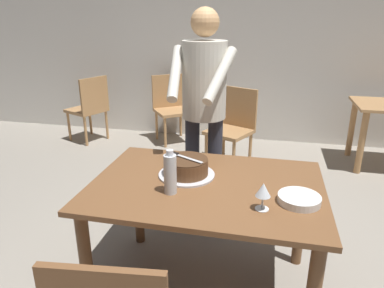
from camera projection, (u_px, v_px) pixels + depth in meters
ground_plane at (205, 287)px, 2.30m from camera, size 14.00×14.00×0.00m
back_wall at (249, 40)px, 4.68m from camera, size 10.00×0.12×2.70m
main_dining_table at (206, 202)px, 2.08m from camera, size 1.33×0.94×0.75m
cake_on_platter at (187, 168)px, 2.13m from camera, size 0.34×0.34×0.11m
cake_knife at (178, 155)px, 2.15m from camera, size 0.25×0.14×0.02m
plate_stack at (299, 199)px, 1.83m from camera, size 0.22×0.22×0.04m
wine_glass_near at (263, 191)px, 1.74m from camera, size 0.08×0.08×0.14m
water_bottle at (170, 173)px, 1.90m from camera, size 0.07×0.07×0.25m
person_cutting_cake at (204, 101)px, 2.58m from camera, size 0.47×0.56×1.72m
background_chair_0 at (233, 125)px, 4.01m from camera, size 0.59×0.59×0.90m
background_chair_1 at (90, 107)px, 4.82m from camera, size 0.58×0.58×0.90m
background_chair_2 at (171, 106)px, 4.86m from camera, size 0.61×0.61×0.90m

